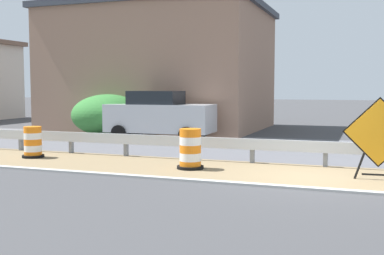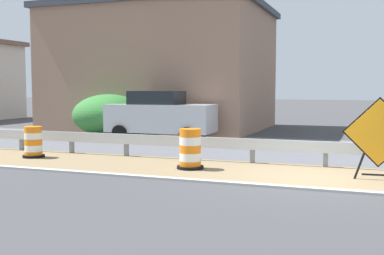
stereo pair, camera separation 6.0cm
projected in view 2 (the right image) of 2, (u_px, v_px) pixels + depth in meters
The scene contains 12 objects.
ground_plane at pixel (313, 179), 11.48m from camera, with size 160.00×160.00×0.00m, color #3D3D3F.
median_dirt_strip at pixel (316, 176), 11.89m from camera, with size 3.30×120.00×0.01m, color #7F6B4C.
far_lane_asphalt at pixel (332, 150), 16.72m from camera, with size 7.02×120.00×0.00m, color #56565B.
curb_near_edge at pixel (307, 189), 10.26m from camera, with size 0.20×120.00×0.11m, color #ADADA8.
guardrail_median at pixel (186, 143), 14.56m from camera, with size 0.18×47.21×0.71m.
warning_sign_diamond at pixel (379, 136), 11.25m from camera, with size 0.17×1.65×1.97m.
traffic_barrel_nearest at pixel (190, 151), 12.88m from camera, with size 0.72×0.72×1.08m.
traffic_barrel_close at pixel (33, 144), 15.01m from camera, with size 0.67×0.67×0.97m.
car_trailing_near_lane at pixel (160, 115), 20.25m from camera, with size 2.20×4.54×2.04m.
roadside_shop_near at pixel (163, 68), 25.92m from camera, with size 8.54×11.10×6.41m.
utility_pole_near at pixel (165, 52), 23.45m from camera, with size 0.24×1.80×7.56m.
bush_roadside at pixel (109, 115), 21.85m from camera, with size 3.26×3.26×1.88m, color #337533.
Camera 2 is at (-11.64, -1.23, 2.16)m, focal length 45.06 mm.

